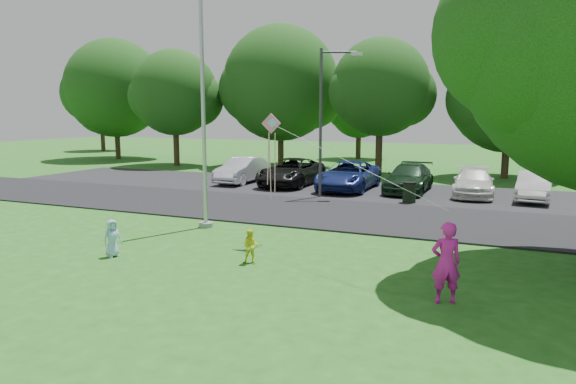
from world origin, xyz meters
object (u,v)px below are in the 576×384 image
at_px(street_lamp, 327,109).
at_px(child_yellow, 251,246).
at_px(flagpole, 203,107).
at_px(kite, 274,139).
at_px(trash_can, 409,193).
at_px(child_blue, 112,238).
at_px(woman, 446,263).

xyz_separation_m(street_lamp, child_yellow, (1.68, -10.98, -3.67)).
distance_m(flagpole, child_yellow, 6.08).
height_order(flagpole, kite, flagpole).
bearing_deg(trash_can, street_lamp, 178.39).
bearing_deg(street_lamp, trash_can, -26.17).
xyz_separation_m(trash_can, child_yellow, (-2.24, -10.87, -0.03)).
height_order(trash_can, child_blue, child_blue).
distance_m(street_lamp, kite, 9.11).
xyz_separation_m(street_lamp, trash_can, (3.92, -0.11, -3.65)).
height_order(woman, child_blue, woman).
bearing_deg(street_lamp, woman, -85.10).
relative_size(trash_can, child_yellow, 1.05).
bearing_deg(kite, woman, -34.37).
bearing_deg(kite, flagpole, 153.04).
xyz_separation_m(child_yellow, child_blue, (-3.84, -0.92, 0.06)).
bearing_deg(trash_can, child_yellow, -101.66).
bearing_deg(child_blue, kite, -29.43).
bearing_deg(child_blue, child_yellow, -55.27).
relative_size(street_lamp, child_yellow, 7.42).
distance_m(child_yellow, kite, 3.41).
height_order(flagpole, trash_can, flagpole).
bearing_deg(flagpole, street_lamp, 76.67).
relative_size(street_lamp, child_blue, 6.55).
distance_m(street_lamp, child_yellow, 11.70).
bearing_deg(woman, kite, -54.04).
relative_size(trash_can, woman, 0.56).
relative_size(woman, child_blue, 1.66).
distance_m(street_lamp, child_blue, 12.62).
xyz_separation_m(trash_can, woman, (2.82, -11.82, 0.38)).
relative_size(flagpole, woman, 5.75).
relative_size(woman, child_yellow, 1.87).
bearing_deg(trash_can, flagpole, -127.27).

